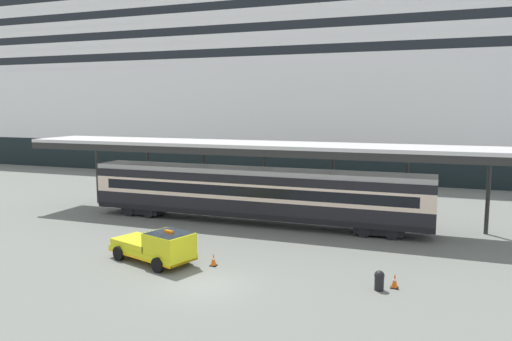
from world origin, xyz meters
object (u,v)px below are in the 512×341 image
train_carriage (253,193)px  traffic_cone_mid (213,260)px  service_truck (158,246)px  traffic_cone_near (395,281)px  traffic_cone_far (148,235)px  cruise_ship (261,84)px  quay_bollard (379,280)px

train_carriage → traffic_cone_mid: (1.39, -9.88, -1.97)m
service_truck → train_carriage: bearing=81.2°
traffic_cone_near → traffic_cone_far: bearing=168.6°
cruise_ship → traffic_cone_mid: size_ratio=206.59×
traffic_cone_near → traffic_cone_mid: 9.53m
traffic_cone_near → train_carriage: bearing=137.8°
traffic_cone_mid → traffic_cone_far: size_ratio=1.02×
service_truck → quay_bollard: 11.91m
traffic_cone_far → traffic_cone_near: bearing=-11.4°
train_carriage → traffic_cone_mid: bearing=-82.0°
train_carriage → traffic_cone_far: train_carriage is taller
train_carriage → service_truck: train_carriage is taller
cruise_ship → quay_bollard: cruise_ship is taller
cruise_ship → traffic_cone_mid: bearing=-73.5°
cruise_ship → traffic_cone_near: (22.59, -44.01, -11.43)m
cruise_ship → traffic_cone_far: (6.91, -40.83, -11.45)m
train_carriage → traffic_cone_near: (10.92, -9.89, -1.96)m
service_truck → traffic_cone_mid: bearing=12.7°
service_truck → traffic_cone_mid: 3.17m
traffic_cone_mid → cruise_ship: bearing=106.5°
quay_bollard → traffic_cone_near: bearing=39.4°
service_truck → cruise_ship: bearing=102.7°
traffic_cone_near → traffic_cone_far: size_ratio=1.07×
train_carriage → traffic_cone_near: size_ratio=34.87×
train_carriage → quay_bollard: size_ratio=26.47×
train_carriage → traffic_cone_far: (-4.76, -6.71, -1.98)m
traffic_cone_far → service_truck: bearing=-50.9°
train_carriage → traffic_cone_near: train_carriage is taller
traffic_cone_near → quay_bollard: quay_bollard is taller
traffic_cone_mid → quay_bollard: quay_bollard is taller
service_truck → traffic_cone_mid: (3.03, 0.69, -0.65)m
traffic_cone_near → traffic_cone_far: (-15.68, 3.18, -0.02)m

